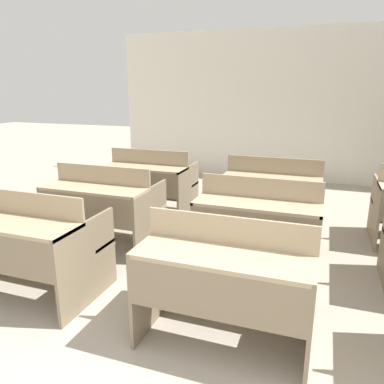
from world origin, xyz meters
The scene contains 7 objects.
wall_back centered at (0.00, 6.70, 1.42)m, with size 6.90×0.06×2.83m.
bench_front_left centered at (-1.68, 1.57, 0.49)m, with size 1.18×0.80×0.93m.
bench_front_center centered at (0.09, 1.55, 0.49)m, with size 1.18×0.80×0.93m.
bench_second_left centered at (-1.66, 2.71, 0.49)m, with size 1.18×0.80×0.93m.
bench_second_center centered at (0.10, 2.74, 0.49)m, with size 1.18×0.80×0.93m.
bench_third_left centered at (-1.65, 3.89, 0.49)m, with size 1.18×0.80×0.93m.
bench_third_center centered at (0.08, 3.87, 0.49)m, with size 1.18×0.80×0.93m.
Camera 1 is at (0.65, -0.76, 1.76)m, focal length 35.00 mm.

